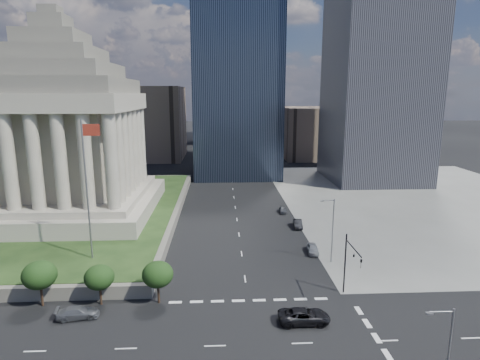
{
  "coord_description": "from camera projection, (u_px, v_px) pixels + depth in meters",
  "views": [
    {
      "loc": [
        -3.24,
        -31.5,
        25.17
      ],
      "look_at": [
        -0.88,
        16.46,
        14.85
      ],
      "focal_mm": 30.0,
      "sensor_mm": 36.0,
      "label": 1
    }
  ],
  "objects": [
    {
      "name": "traffic_signal_ne",
      "position": [
        350.0,
        260.0,
        49.07
      ],
      "size": [
        0.3,
        5.74,
        8.0
      ],
      "color": "black",
      "rests_on": "ground"
    },
    {
      "name": "building_filler_ne",
      "position": [
        307.0,
        132.0,
        162.58
      ],
      "size": [
        20.0,
        30.0,
        20.0
      ],
      "primitive_type": "cube",
      "color": "brown",
      "rests_on": "ground"
    },
    {
      "name": "sidewalk_ne",
      "position": [
        424.0,
        200.0,
        97.0
      ],
      "size": [
        68.0,
        90.0,
        0.03
      ],
      "primitive_type": "cube",
      "color": "slate",
      "rests_on": "ground"
    },
    {
      "name": "street_lamp_north",
      "position": [
        332.0,
        227.0,
        60.06
      ],
      "size": [
        2.13,
        0.22,
        10.0
      ],
      "color": "slate",
      "rests_on": "ground"
    },
    {
      "name": "highrise_ne",
      "position": [
        383.0,
        2.0,
        110.72
      ],
      "size": [
        26.0,
        28.0,
        100.0
      ],
      "primitive_type": "cube",
      "color": "black",
      "rests_on": "ground"
    },
    {
      "name": "parked_sedan_near",
      "position": [
        313.0,
        249.0,
        64.72
      ],
      "size": [
        2.12,
        4.37,
        1.44
      ],
      "primitive_type": "imported",
      "rotation": [
        0.0,
        0.0,
        -0.1
      ],
      "color": "gray",
      "rests_on": "ground"
    },
    {
      "name": "plaza_lawn",
      "position": [
        18.0,
        210.0,
        82.47
      ],
      "size": [
        64.0,
        68.0,
        0.1
      ],
      "primitive_type": "cube",
      "color": "#1C3214",
      "rests_on": "plaza_terrace"
    },
    {
      "name": "parked_sedan_mid",
      "position": [
        298.0,
        224.0,
        77.07
      ],
      "size": [
        1.93,
        4.52,
        1.45
      ],
      "primitive_type": "imported",
      "rotation": [
        0.0,
        0.0,
        -0.09
      ],
      "color": "black",
      "rests_on": "ground"
    },
    {
      "name": "war_memorial",
      "position": [
        60.0,
        114.0,
        76.94
      ],
      "size": [
        34.0,
        34.0,
        39.0
      ],
      "primitive_type": null,
      "color": "gray",
      "rests_on": "plaza_lawn"
    },
    {
      "name": "midrise_glass",
      "position": [
        237.0,
        78.0,
        122.76
      ],
      "size": [
        26.0,
        26.0,
        60.0
      ],
      "primitive_type": "cube",
      "color": "black",
      "rests_on": "ground"
    },
    {
      "name": "building_filler_nw",
      "position": [
        153.0,
        123.0,
        158.76
      ],
      "size": [
        24.0,
        30.0,
        28.0
      ],
      "primitive_type": "cube",
      "color": "brown",
      "rests_on": "ground"
    },
    {
      "name": "pickup_truck",
      "position": [
        304.0,
        316.0,
        44.89
      ],
      "size": [
        5.85,
        2.72,
        1.62
      ],
      "primitive_type": "imported",
      "rotation": [
        0.0,
        0.0,
        1.58
      ],
      "color": "black",
      "rests_on": "ground"
    },
    {
      "name": "plaza_terrace",
      "position": [
        19.0,
        214.0,
        82.67
      ],
      "size": [
        66.0,
        70.0,
        1.8
      ],
      "primitive_type": "cube",
      "color": "#5E5A51",
      "rests_on": "ground"
    },
    {
      "name": "parked_sedan_far",
      "position": [
        283.0,
        210.0,
        86.66
      ],
      "size": [
        1.58,
        3.69,
        1.24
      ],
      "primitive_type": "imported",
      "rotation": [
        0.0,
        0.0,
        -0.03
      ],
      "color": "#4F5156",
      "rests_on": "ground"
    },
    {
      "name": "ground",
      "position": [
        230.0,
        171.0,
        133.85
      ],
      "size": [
        500.0,
        500.0,
        0.0
      ],
      "primitive_type": "plane",
      "color": "black",
      "rests_on": "ground"
    },
    {
      "name": "suv_grey",
      "position": [
        78.0,
        313.0,
        45.85
      ],
      "size": [
        4.99,
        2.64,
        1.38
      ],
      "primitive_type": "imported",
      "rotation": [
        0.0,
        0.0,
        1.73
      ],
      "color": "#54565B",
      "rests_on": "ground"
    },
    {
      "name": "flagpole",
      "position": [
        87.0,
        182.0,
        55.83
      ],
      "size": [
        2.52,
        0.24,
        20.0
      ],
      "color": "slate",
      "rests_on": "plaza_lawn"
    }
  ]
}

